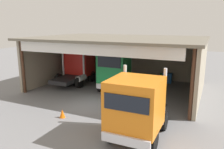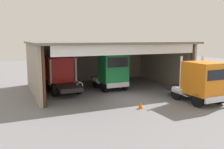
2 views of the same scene
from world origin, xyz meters
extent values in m
plane|color=slate|center=(0.00, 0.00, 0.00)|extent=(80.00, 80.00, 0.00)
cube|color=#9E937F|center=(0.00, 9.84, 2.26)|extent=(14.22, 0.24, 4.53)
cube|color=#9E937F|center=(-7.11, 4.92, 2.26)|extent=(0.24, 9.84, 4.53)
cube|color=#9E937F|center=(7.11, 4.92, 2.26)|extent=(0.24, 9.84, 4.53)
cube|color=#6E6759|center=(0.00, 4.60, 4.63)|extent=(14.82, 10.49, 0.20)
cylinder|color=#4C2D1E|center=(-6.86, 0.15, 2.26)|extent=(0.24, 0.24, 4.53)
cylinder|color=#4C2D1E|center=(6.86, 0.15, 2.26)|extent=(0.24, 0.24, 4.53)
cube|color=white|center=(0.00, -0.26, 4.18)|extent=(12.80, 0.12, 0.90)
cube|color=red|center=(-4.55, 5.36, 2.03)|extent=(2.66, 2.09, 2.41)
cube|color=black|center=(-4.58, 6.38, 2.46)|extent=(2.21, 0.13, 0.72)
cube|color=silver|center=(-4.58, 6.41, 0.73)|extent=(2.47, 0.23, 0.44)
cube|color=#232326|center=(-4.49, 3.34, 0.76)|extent=(2.06, 3.72, 0.36)
cylinder|color=silver|center=(-5.68, 4.16, 1.89)|extent=(0.18, 0.18, 2.62)
cylinder|color=silver|center=(-3.35, 4.23, 1.89)|extent=(0.18, 0.18, 2.62)
cylinder|color=silver|center=(-3.33, 3.67, 0.88)|extent=(0.60, 1.22, 0.56)
cylinder|color=black|center=(-5.71, 5.73, 0.58)|extent=(0.33, 1.16, 1.15)
cylinder|color=black|center=(-3.41, 5.79, 0.58)|extent=(0.33, 1.16, 1.15)
cylinder|color=black|center=(-5.64, 3.30, 0.58)|extent=(0.33, 1.16, 1.15)
cylinder|color=black|center=(-3.34, 3.37, 0.58)|extent=(0.33, 1.16, 1.15)
cube|color=#197F3D|center=(0.16, 3.51, 2.31)|extent=(2.45, 2.05, 2.99)
cube|color=black|center=(0.17, 2.48, 2.83)|extent=(2.06, 0.08, 0.90)
cube|color=silver|center=(0.17, 2.45, 0.72)|extent=(2.31, 0.18, 0.44)
cube|color=#232326|center=(0.15, 5.40, 0.75)|extent=(1.85, 3.44, 0.36)
cylinder|color=silver|center=(1.25, 4.69, 1.83)|extent=(0.18, 0.18, 2.53)
cylinder|color=silver|center=(-0.94, 4.67, 1.83)|extent=(0.18, 0.18, 2.53)
cylinder|color=silver|center=(-0.94, 5.09, 0.87)|extent=(0.57, 1.21, 0.56)
cylinder|color=black|center=(1.23, 3.12, 0.57)|extent=(0.31, 1.14, 1.13)
cylinder|color=black|center=(-0.90, 3.10, 0.57)|extent=(0.31, 1.14, 1.13)
cylinder|color=black|center=(1.21, 5.41, 0.57)|extent=(0.31, 1.14, 1.13)
cylinder|color=black|center=(-0.92, 5.39, 0.57)|extent=(0.31, 1.14, 1.13)
cube|color=orange|center=(4.58, -3.76, 2.02)|extent=(2.49, 2.58, 2.48)
cube|color=black|center=(4.59, -5.06, 2.45)|extent=(2.11, 0.07, 0.75)
cube|color=silver|center=(4.59, -5.09, 0.68)|extent=(2.36, 0.17, 0.44)
cube|color=#232326|center=(4.57, -1.86, 0.71)|extent=(1.88, 3.46, 0.36)
cylinder|color=silver|center=(5.69, -2.32, 2.08)|extent=(0.18, 0.18, 3.11)
cylinder|color=silver|center=(3.46, -2.33, 2.08)|extent=(0.18, 0.18, 3.11)
cylinder|color=silver|center=(3.46, -2.17, 0.83)|extent=(0.57, 1.20, 0.56)
cylinder|color=black|center=(5.68, -4.27, 0.53)|extent=(0.30, 1.05, 1.05)
cylinder|color=black|center=(3.50, -4.28, 0.53)|extent=(0.30, 1.05, 1.05)
cylinder|color=black|center=(5.66, -1.86, 0.53)|extent=(0.30, 1.05, 1.05)
cylinder|color=black|center=(3.48, -1.87, 0.53)|extent=(0.30, 1.05, 1.05)
cylinder|color=#197233|center=(3.23, 9.11, 0.43)|extent=(0.58, 0.58, 0.86)
cube|color=#1E59A5|center=(3.75, 8.72, 0.50)|extent=(0.90, 0.60, 1.00)
cone|color=orange|center=(-0.57, -2.92, 0.28)|extent=(0.36, 0.36, 0.56)
camera|label=1|loc=(7.92, -13.76, 5.84)|focal=35.95mm
camera|label=2|loc=(-9.32, -17.45, 5.06)|focal=38.53mm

